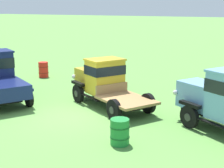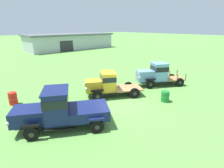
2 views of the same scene
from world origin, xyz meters
name	(u,v)px [view 2 (image 2 of 2)]	position (x,y,z in m)	size (l,w,h in m)	color
ground_plane	(120,105)	(0.00, 0.00, 0.00)	(240.00, 240.00, 0.00)	#5B9342
farm_shed	(71,41)	(14.30, 32.00, 1.90)	(21.67, 8.02, 3.76)	#B2B7BC
vintage_truck_foreground_near	(61,109)	(-4.52, 0.16, 1.11)	(5.45, 4.19, 2.30)	black
vintage_truck_second_in_line	(107,84)	(0.38, 1.90, 1.08)	(4.84, 3.69, 2.08)	black
vintage_truck_midrow_center	(156,74)	(5.76, 0.85, 1.18)	(4.82, 3.70, 2.23)	black
oil_drum_beside_row	(165,96)	(3.02, -1.89, 0.42)	(0.63, 0.63, 0.85)	#1E7F33
oil_drum_near_fence	(13,98)	(-5.76, 5.40, 0.47)	(0.62, 0.62, 0.94)	red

